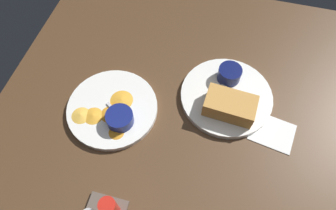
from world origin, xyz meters
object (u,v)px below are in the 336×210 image
Objects in this scene: spoon_by_dark_ramekin at (221,91)px; spoon_by_gravy_ramekin at (122,121)px; sandwich_half_near at (230,106)px; ramekin_dark_sauce at (230,74)px; ramekin_light_gravy at (120,118)px; plate_chips_companion at (112,110)px; plate_sandwich_main at (226,96)px.

spoon_by_gravy_ramekin is at bearing 33.42° from spoon_by_dark_ramekin.
sandwich_half_near is at bearing -158.42° from spoon_by_gravy_ramekin.
spoon_by_gravy_ramekin is (24.72, 20.72, -1.78)cm from ramekin_dark_sauce.
ramekin_light_gravy reaches higher than spoon_by_gravy_ramekin.
ramekin_light_gravy is (-3.64, 3.04, 2.55)cm from plate_chips_companion.
ramekin_dark_sauce is at bearing -81.02° from sandwich_half_near.
ramekin_dark_sauce is (0.48, -5.65, 2.95)cm from plate_sandwich_main.
plate_sandwich_main is 6.39cm from ramekin_dark_sauce.
spoon_by_dark_ramekin is 30.23cm from plate_chips_companion.
ramekin_light_gravy is at bearing 30.33° from plate_sandwich_main.
plate_chips_companion is at bearing 22.19° from plate_sandwich_main.
plate_chips_companion is (30.32, 7.25, -3.20)cm from sandwich_half_near.
ramekin_light_gravy is (25.53, 14.94, 2.55)cm from plate_sandwich_main.
ramekin_dark_sauce is at bearing -140.59° from ramekin_light_gravy.
spoon_by_gravy_ramekin is (25.20, 15.07, 1.16)cm from plate_sandwich_main.
ramekin_light_gravy is at bearing 140.19° from plate_chips_companion.
ramekin_light_gravy reaches higher than plate_chips_companion.
spoon_by_dark_ramekin is 1.40× the size of ramekin_light_gravy.
spoon_by_gravy_ramekin is (26.35, 10.42, -2.04)cm from sandwich_half_near.
ramekin_light_gravy is 1.43cm from spoon_by_gravy_ramekin.
plate_sandwich_main is at bearing -149.12° from spoon_by_gravy_ramekin.
sandwich_half_near is 1.38× the size of spoon_by_dark_ramekin.
spoon_by_dark_ramekin is at bearing -146.58° from spoon_by_gravy_ramekin.
ramekin_dark_sauce is 32.43cm from ramekin_light_gravy.
plate_chips_companion is at bearing -39.81° from ramekin_light_gravy.
spoon_by_dark_ramekin and spoon_by_gravy_ramekin have the same top height.
sandwich_half_near is at bearing -166.55° from plate_chips_companion.
sandwich_half_near is (-1.15, 4.65, 3.20)cm from plate_sandwich_main.
plate_sandwich_main is 29.69cm from ramekin_light_gravy.
spoon_by_dark_ramekin is 28.24cm from spoon_by_gravy_ramekin.
sandwich_half_near is 6.18cm from spoon_by_dark_ramekin.
spoon_by_dark_ramekin reaches higher than plate_sandwich_main.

